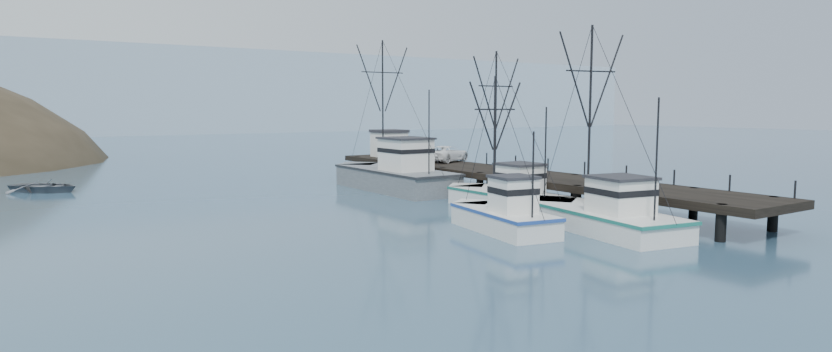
{
  "coord_description": "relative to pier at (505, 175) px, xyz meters",
  "views": [
    {
      "loc": [
        -20.65,
        -23.13,
        7.04
      ],
      "look_at": [
        3.2,
        12.71,
        2.5
      ],
      "focal_mm": 28.0,
      "sensor_mm": 36.0,
      "label": 1
    }
  ],
  "objects": [
    {
      "name": "pier",
      "position": [
        0.0,
        0.0,
        0.0
      ],
      "size": [
        6.0,
        44.0,
        2.0
      ],
      "color": "black",
      "rests_on": "ground"
    },
    {
      "name": "trawler_far",
      "position": [
        -4.49,
        -5.02,
        -0.87
      ],
      "size": [
        3.69,
        11.01,
        11.34
      ],
      "color": "white",
      "rests_on": "ground"
    },
    {
      "name": "trawler_mid",
      "position": [
        -10.22,
        -11.23,
        -0.87
      ],
      "size": [
        4.22,
        9.02,
        9.2
      ],
      "color": "white",
      "rests_on": "ground"
    },
    {
      "name": "ground",
      "position": [
        -14.0,
        -16.0,
        -1.69
      ],
      "size": [
        400.0,
        400.0,
        0.0
      ],
      "primitive_type": "plane",
      "color": "#2E4E68",
      "rests_on": "ground"
    },
    {
      "name": "distant_ridge",
      "position": [
        -4.0,
        154.0,
        -1.69
      ],
      "size": [
        360.0,
        40.0,
        26.0
      ],
      "primitive_type": "cube",
      "color": "#9EB2C6",
      "rests_on": "ground"
    },
    {
      "name": "trawler_near",
      "position": [
        -5.39,
        -14.29,
        -0.87
      ],
      "size": [
        5.64,
        12.18,
        12.13
      ],
      "color": "white",
      "rests_on": "ground"
    },
    {
      "name": "pickup_truck",
      "position": [
        1.29,
        9.71,
        1.06
      ],
      "size": [
        5.94,
        4.52,
        1.5
      ],
      "primitive_type": "imported",
      "rotation": [
        0.0,
        0.0,
        2.0
      ],
      "color": "white",
      "rests_on": "pier"
    },
    {
      "name": "pier_shed",
      "position": [
        0.04,
        18.0,
        1.73
      ],
      "size": [
        3.0,
        3.2,
        2.8
      ],
      "color": "silver",
      "rests_on": "pier"
    },
    {
      "name": "motorboat",
      "position": [
        -30.71,
        23.17,
        -1.69
      ],
      "size": [
        7.12,
        7.08,
        1.21
      ],
      "primitive_type": "imported",
      "rotation": [
        0.0,
        0.0,
        0.8
      ],
      "color": "slate",
      "rests_on": "ground"
    },
    {
      "name": "work_vessel",
      "position": [
        -5.63,
        8.17,
        -0.46
      ],
      "size": [
        4.77,
        15.73,
        13.19
      ],
      "color": "slate",
      "rests_on": "ground"
    }
  ]
}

